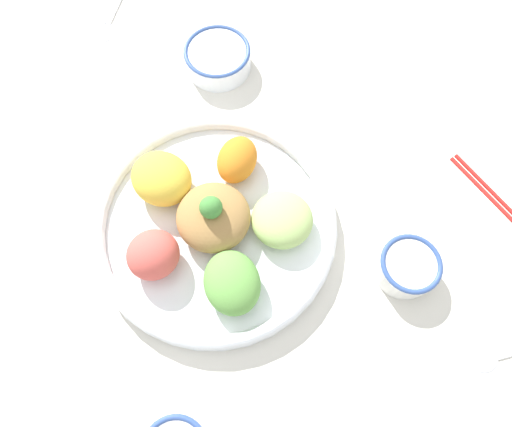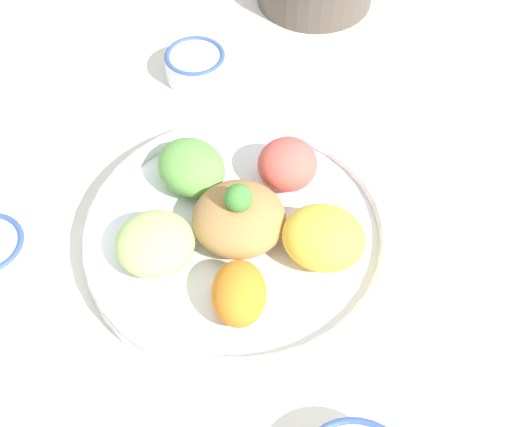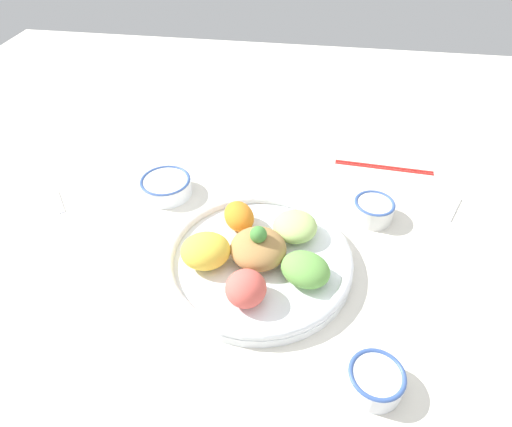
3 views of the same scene
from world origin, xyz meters
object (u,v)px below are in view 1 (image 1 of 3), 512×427
(chopsticks_pair_near, at_px, (510,212))
(sauce_bowl_dark, at_px, (408,267))
(salad_platter, at_px, (214,222))
(serving_spoon_main, at_px, (107,23))
(serving_spoon_extra, at_px, (502,354))
(sauce_bowl_red, at_px, (218,57))

(chopsticks_pair_near, bearing_deg, sauce_bowl_dark, 82.15)
(salad_platter, bearing_deg, serving_spoon_main, 169.28)
(salad_platter, bearing_deg, serving_spoon_extra, 26.33)
(salad_platter, xyz_separation_m, serving_spoon_extra, (0.40, 0.20, -0.02))
(salad_platter, relative_size, sauce_bowl_dark, 4.17)
(sauce_bowl_red, xyz_separation_m, serving_spoon_extra, (0.65, 0.01, -0.02))
(sauce_bowl_dark, xyz_separation_m, serving_spoon_main, (-0.70, -0.09, -0.02))
(salad_platter, distance_m, chopsticks_pair_near, 0.47)
(salad_platter, bearing_deg, chopsticks_pair_near, 54.26)
(sauce_bowl_dark, bearing_deg, serving_spoon_extra, 7.04)
(sauce_bowl_red, bearing_deg, serving_spoon_extra, 0.50)
(serving_spoon_main, height_order, serving_spoon_extra, same)
(sauce_bowl_red, bearing_deg, salad_platter, -37.99)
(sauce_bowl_dark, distance_m, serving_spoon_extra, 0.17)
(chopsticks_pair_near, distance_m, serving_spoon_main, 0.79)
(sauce_bowl_dark, relative_size, chopsticks_pair_near, 0.36)
(salad_platter, height_order, chopsticks_pair_near, salad_platter)
(salad_platter, distance_m, sauce_bowl_dark, 0.29)
(chopsticks_pair_near, relative_size, serving_spoon_main, 2.00)
(sauce_bowl_dark, bearing_deg, chopsticks_pair_near, 78.51)
(sauce_bowl_red, height_order, serving_spoon_main, sauce_bowl_red)
(serving_spoon_main, bearing_deg, sauce_bowl_red, -101.25)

